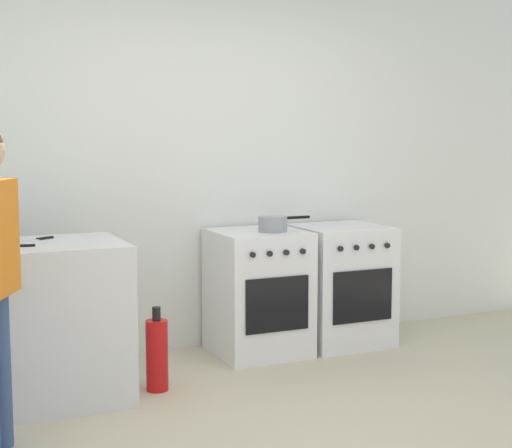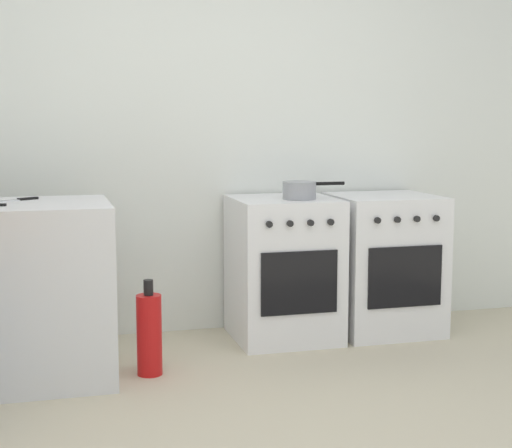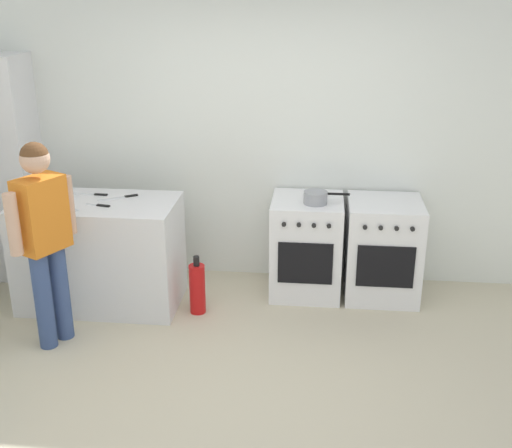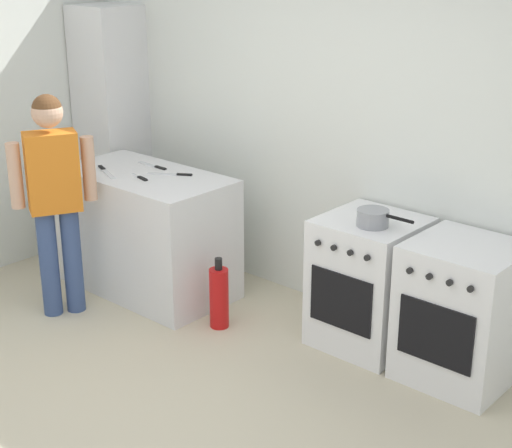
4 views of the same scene
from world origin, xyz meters
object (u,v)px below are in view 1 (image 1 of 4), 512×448
oven_left (258,292)px  oven_right (340,284)px  pot (273,224)px  fire_extinguisher (157,354)px  knife_paring (19,246)px  knife_carving (32,240)px

oven_left → oven_right: size_ratio=1.00×
pot → fire_extinguisher: pot is taller
oven_right → knife_paring: 2.38m
knife_paring → oven_right: bearing=11.7°
oven_left → knife_carving: (-1.53, -0.27, 0.48)m
knife_paring → fire_extinguisher: size_ratio=0.42×
knife_carving → oven_right: bearing=6.9°
knife_carving → oven_left: bearing=9.8°
knife_carving → fire_extinguisher: 0.98m
oven_left → oven_right: same height
oven_right → knife_carving: 2.25m
knife_paring → knife_carving: (0.10, 0.21, -0.00)m
pot → knife_carving: bearing=-173.9°
knife_carving → fire_extinguisher: size_ratio=0.59×
pot → knife_paring: size_ratio=1.78×
knife_paring → knife_carving: size_ratio=0.71×
fire_extinguisher → knife_paring: bearing=179.5°
oven_right → knife_carving: bearing=-173.1°
oven_right → knife_carving: knife_carving is taller
oven_left → pot: bearing=-54.1°
knife_paring → knife_carving: same height
pot → fire_extinguisher: 1.22m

